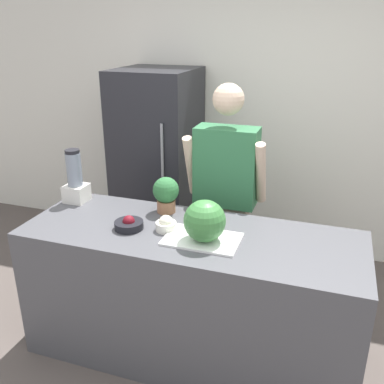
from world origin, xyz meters
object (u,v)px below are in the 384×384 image
object	(u,v)px
bowl_cherries	(129,224)
blender	(75,180)
refrigerator	(158,164)
bowl_cream	(166,225)
potted_plant	(166,193)
person	(225,197)
watermelon	(205,221)

from	to	relation	value
bowl_cherries	blender	bearing A→B (deg)	153.08
refrigerator	blender	xyz separation A→B (m)	(-0.17, -1.08, 0.19)
bowl_cream	blender	distance (m)	0.82
refrigerator	bowl_cream	world-z (taller)	refrigerator
blender	potted_plant	xyz separation A→B (m)	(0.67, 0.03, -0.02)
refrigerator	bowl_cream	size ratio (longest dim) A/B	13.66
person	watermelon	world-z (taller)	person
person	blender	size ratio (longest dim) A/B	4.49
refrigerator	potted_plant	world-z (taller)	refrigerator
blender	bowl_cream	bearing A→B (deg)	-16.48
bowl_cherries	potted_plant	bearing A→B (deg)	68.34
person	blender	distance (m)	1.09
refrigerator	person	distance (m)	1.00
watermelon	bowl_cream	size ratio (longest dim) A/B	1.94
watermelon	bowl_cherries	size ratio (longest dim) A/B	1.36
refrigerator	person	world-z (taller)	refrigerator
bowl_cream	person	bearing A→B (deg)	74.97
watermelon	bowl_cream	bearing A→B (deg)	165.52
person	blender	world-z (taller)	person
bowl_cherries	person	bearing A→B (deg)	61.18
potted_plant	blender	bearing A→B (deg)	-177.43
bowl_cream	watermelon	bearing A→B (deg)	-14.48
watermelon	blender	distance (m)	1.08
refrigerator	watermelon	xyz separation A→B (m)	(0.88, -1.38, 0.17)
refrigerator	blender	bearing A→B (deg)	-98.75
refrigerator	watermelon	distance (m)	1.64
bowl_cherries	bowl_cream	size ratio (longest dim) A/B	1.42
person	blender	bearing A→B (deg)	-153.72
watermelon	potted_plant	xyz separation A→B (m)	(-0.37, 0.33, -0.00)
watermelon	blender	bearing A→B (deg)	164.03
person	refrigerator	bearing A→B (deg)	143.03
bowl_cream	blender	bearing A→B (deg)	163.52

